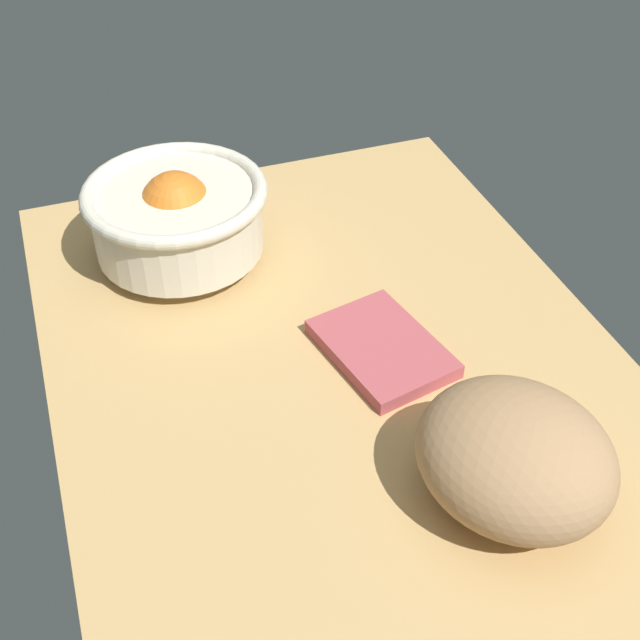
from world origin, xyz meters
The scene contains 4 objects.
ground_plane centered at (0.00, 0.00, -1.50)cm, with size 73.79×55.60×3.00cm, color tan.
fruit_bowl centered at (20.80, 10.77, 6.11)cm, with size 20.29×20.29×10.80cm.
bread_loaf centered at (-21.34, -7.75, 4.96)cm, with size 16.74×15.15×9.91cm, color tan.
napkin_folded centered at (-1.82, -4.49, 0.78)cm, with size 13.79×9.77×1.55cm, color #B34D54.
Camera 1 is at (-57.35, 21.71, 57.72)cm, focal length 47.09 mm.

